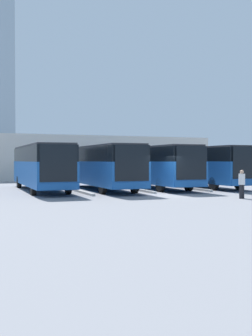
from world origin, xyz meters
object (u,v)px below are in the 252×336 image
bus_1 (152,165)px  bus_3 (41,166)px  pedestrian (242,183)px  bus_0 (200,165)px  bus_2 (102,165)px

bus_1 → bus_3: 8.73m
bus_3 → pedestrian: size_ratio=7.51×
bus_1 → bus_0: bearing=-179.6°
bus_3 → bus_2: bearing=170.6°
bus_3 → bus_1: bearing=177.8°
bus_2 → bus_0: bearing=-177.3°
bus_0 → bus_1: (4.36, -0.08, 0.00)m
bus_0 → bus_3: (13.07, -0.66, 0.00)m
bus_2 → bus_3: size_ratio=1.00×
bus_1 → bus_2: size_ratio=1.00×
bus_0 → bus_3: bearing=-1.3°
bus_1 → pedestrian: bearing=96.6°
bus_1 → bus_3: (8.71, -0.57, 0.00)m
bus_1 → pedestrian: 10.12m
bus_2 → pedestrian: bearing=119.8°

